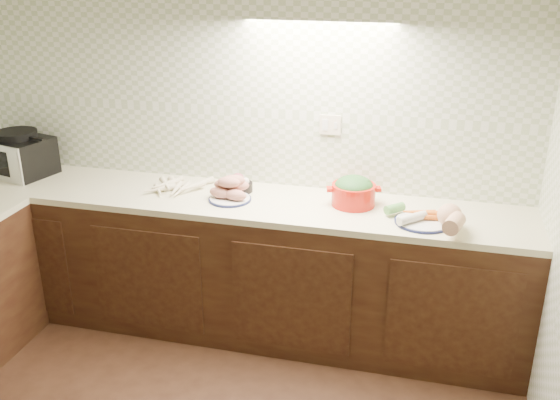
% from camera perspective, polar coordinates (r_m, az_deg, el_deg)
% --- Properties ---
extents(room, '(3.60, 3.60, 2.60)m').
position_cam_1_polar(room, '(2.29, -16.98, 3.62)').
color(room, black).
rests_on(room, ground).
extents(counter, '(3.60, 3.60, 0.90)m').
position_cam_1_polar(counter, '(3.64, -18.88, -10.09)').
color(counter, black).
rests_on(counter, ground).
extents(toaster_oven, '(0.48, 0.42, 0.30)m').
position_cam_1_polar(toaster_oven, '(4.52, -22.80, 3.88)').
color(toaster_oven, black).
rests_on(toaster_oven, counter).
extents(parsnip_pile, '(0.30, 0.37, 0.07)m').
position_cam_1_polar(parsnip_pile, '(3.96, -9.36, 1.27)').
color(parsnip_pile, beige).
rests_on(parsnip_pile, counter).
extents(sweet_potato_plate, '(0.26, 0.26, 0.16)m').
position_cam_1_polar(sweet_potato_plate, '(3.77, -4.57, 0.89)').
color(sweet_potato_plate, '#10153B').
rests_on(sweet_potato_plate, counter).
extents(onion_bowl, '(0.15, 0.15, 0.12)m').
position_cam_1_polar(onion_bowl, '(3.90, -3.68, 1.42)').
color(onion_bowl, black).
rests_on(onion_bowl, counter).
extents(dutch_oven, '(0.32, 0.32, 0.18)m').
position_cam_1_polar(dutch_oven, '(3.69, 6.75, 0.81)').
color(dutch_oven, '#B8150A').
rests_on(dutch_oven, counter).
extents(veg_plate, '(0.48, 0.35, 0.14)m').
position_cam_1_polar(veg_plate, '(3.51, 13.94, -1.48)').
color(veg_plate, '#10153B').
rests_on(veg_plate, counter).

